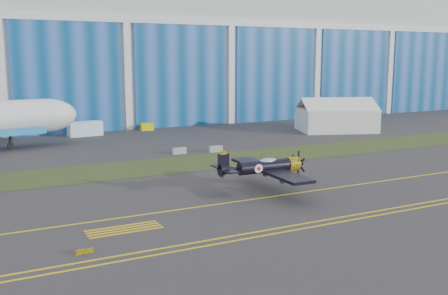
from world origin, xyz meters
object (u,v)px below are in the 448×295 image
tent (336,114)px  shipping_container (85,129)px  warbird (264,167)px  tug (147,127)px

tent → shipping_container: (-43.37, 15.08, -1.91)m
warbird → tent: 48.56m
tug → warbird: bearing=-89.8°
shipping_container → tug: 12.20m
warbird → tug: (4.50, 49.74, -1.94)m
shipping_container → warbird: bearing=-86.3°
tent → shipping_container: size_ratio=2.79×
warbird → tug: size_ratio=5.74×
tent → shipping_container: bearing=-179.0°
tug → shipping_container: bearing=-165.7°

